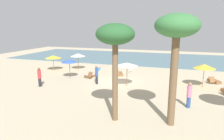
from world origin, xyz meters
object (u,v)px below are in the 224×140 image
palm_0 (115,38)px  palm_1 (177,32)px  umbrella_1 (78,55)px  lounger_3 (120,74)px  person_0 (189,95)px  umbrella_2 (69,61)px  lounger_1 (91,76)px  dog (131,71)px  lounger_2 (214,81)px  umbrella_3 (127,64)px  person_1 (97,74)px  umbrella_4 (204,66)px  person_2 (39,77)px  surfboard (99,69)px  umbrella_0 (53,57)px

palm_0 → palm_1: palm_1 is taller
umbrella_1 → lounger_3: umbrella_1 is taller
umbrella_1 → person_0: 16.35m
umbrella_2 → person_0: bearing=-21.2°
umbrella_2 → lounger_1: umbrella_2 is taller
palm_1 → dog: bearing=112.7°
lounger_2 → lounger_3: (-10.23, 0.07, -0.00)m
lounger_2 → person_0: (-2.83, -7.80, 0.79)m
umbrella_1 → person_0: umbrella_1 is taller
lounger_1 → person_0: (10.33, -5.91, 0.78)m
umbrella_3 → palm_1: palm_1 is taller
lounger_2 → palm_0: size_ratio=0.29×
palm_0 → umbrella_3: bearing=98.2°
umbrella_2 → person_1: umbrella_2 is taller
umbrella_4 → person_2: size_ratio=1.21×
person_1 → surfboard: person_1 is taller
umbrella_2 → person_2: (-1.13, -3.78, -1.03)m
umbrella_0 → palm_1: size_ratio=0.33×
person_1 → palm_0: size_ratio=0.32×
palm_0 → umbrella_4: bearing=57.0°
umbrella_0 → umbrella_4: bearing=-6.2°
lounger_2 → surfboard: (-13.88, 2.49, -0.14)m
umbrella_2 → dog: (5.88, 5.02, -1.81)m
lounger_3 → dog: size_ratio=2.50×
person_0 → person_2: size_ratio=1.00×
umbrella_1 → umbrella_3: bearing=-33.8°
umbrella_1 → person_1: (4.97, -5.51, -1.03)m
person_1 → lounger_3: bearing=74.7°
dog → surfboard: bearing=174.2°
umbrella_4 → palm_0: bearing=-123.0°
umbrella_3 → person_2: (-8.03, -2.64, -1.23)m
lounger_3 → person_1: bearing=-105.3°
umbrella_3 → lounger_3: umbrella_3 is taller
lounger_3 → palm_0: size_ratio=0.30×
lounger_3 → surfboard: size_ratio=0.74×
lounger_1 → dog: 5.49m
umbrella_0 → surfboard: (5.38, 2.60, -1.79)m
umbrella_1 → umbrella_2: (1.19, -4.28, -0.04)m
umbrella_2 → lounger_3: umbrella_2 is taller
umbrella_1 → person_2: 8.13m
lounger_2 → palm_0: palm_0 is taller
lounger_3 → dog: 2.16m
umbrella_0 → umbrella_1: (2.89, 1.40, 0.19)m
lounger_2 → person_0: 8.33m
lounger_1 → surfboard: lounger_1 is taller
lounger_2 → umbrella_1: bearing=175.5°
umbrella_0 → palm_0: (11.99, -11.14, 3.22)m
lounger_2 → palm_1: 12.65m
lounger_2 → person_0: person_0 is taller
umbrella_1 → lounger_2: umbrella_1 is taller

